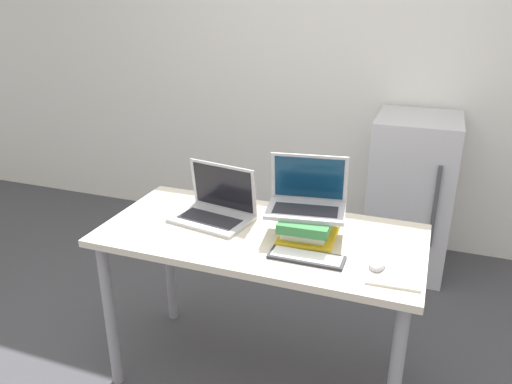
% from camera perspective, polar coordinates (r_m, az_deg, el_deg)
% --- Properties ---
extents(wall_back, '(8.00, 0.05, 2.70)m').
position_cam_1_polar(wall_back, '(3.49, 10.08, 15.94)').
color(wall_back, silver).
rests_on(wall_back, ground_plane).
extents(desk, '(1.34, 0.65, 0.76)m').
position_cam_1_polar(desk, '(2.14, 0.52, -6.96)').
color(desk, beige).
rests_on(desk, ground_plane).
extents(laptop_left, '(0.37, 0.28, 0.24)m').
position_cam_1_polar(laptop_left, '(2.21, -4.67, -1.89)').
color(laptop_left, '#B2B2B7').
rests_on(laptop_left, desk).
extents(book_stack, '(0.23, 0.29, 0.10)m').
position_cam_1_polar(book_stack, '(2.05, 5.99, -3.83)').
color(book_stack, gold).
rests_on(book_stack, desk).
extents(laptop_on_books, '(0.35, 0.26, 0.22)m').
position_cam_1_polar(laptop_on_books, '(2.05, 5.83, -0.84)').
color(laptop_on_books, '#B2B2B7').
rests_on(laptop_on_books, book_stack).
extents(wireless_keyboard, '(0.29, 0.10, 0.01)m').
position_cam_1_polar(wireless_keyboard, '(1.91, 5.79, -7.42)').
color(wireless_keyboard, '#28282D').
rests_on(wireless_keyboard, desk).
extents(mouse, '(0.06, 0.11, 0.04)m').
position_cam_1_polar(mouse, '(1.89, 13.69, -7.95)').
color(mouse, '#B2B2B7').
rests_on(mouse, desk).
extents(notepad, '(0.20, 0.30, 0.01)m').
position_cam_1_polar(notepad, '(1.91, 15.56, -8.20)').
color(notepad, silver).
rests_on(notepad, desk).
extents(mini_fridge, '(0.49, 0.57, 1.00)m').
position_cam_1_polar(mini_fridge, '(3.31, 17.26, -0.24)').
color(mini_fridge, silver).
rests_on(mini_fridge, ground_plane).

